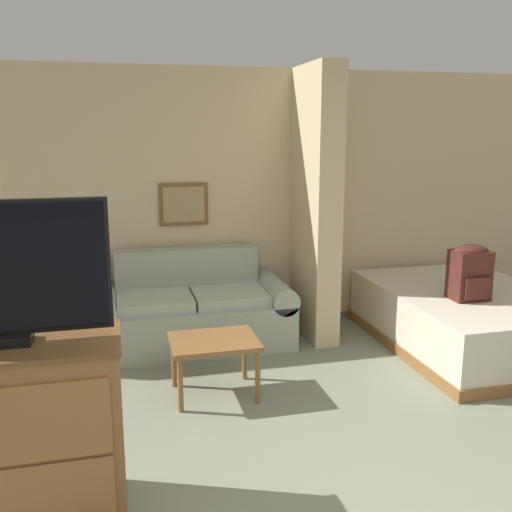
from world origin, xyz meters
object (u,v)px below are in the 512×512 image
object	(u,v)px
couch	(192,312)
coffee_table	(214,346)
table_lamp	(68,268)
bed	(466,317)
backpack	(470,271)
tv_dresser	(16,436)

from	to	relation	value
couch	coffee_table	size ratio (longest dim) A/B	2.85
couch	table_lamp	distance (m)	1.19
couch	bed	xyz separation A→B (m)	(2.51, -0.66, -0.05)
bed	backpack	xyz separation A→B (m)	(-0.17, -0.25, 0.52)
tv_dresser	bed	distance (m)	4.08
tv_dresser	backpack	distance (m)	3.83
tv_dresser	backpack	size ratio (longest dim) A/B	2.20
bed	backpack	size ratio (longest dim) A/B	4.26
couch	tv_dresser	world-z (taller)	tv_dresser
tv_dresser	bed	world-z (taller)	tv_dresser
coffee_table	bed	size ratio (longest dim) A/B	0.31
couch	table_lamp	bearing A→B (deg)	176.75
table_lamp	tv_dresser	world-z (taller)	tv_dresser
couch	bed	bearing A→B (deg)	-14.73
table_lamp	tv_dresser	xyz separation A→B (m)	(-0.11, -2.40, -0.30)
couch	coffee_table	world-z (taller)	couch
couch	backpack	bearing A→B (deg)	-21.22
coffee_table	backpack	xyz separation A→B (m)	(2.32, 0.21, 0.40)
table_lamp	couch	bearing A→B (deg)	-3.25
table_lamp	bed	bearing A→B (deg)	-11.33
bed	coffee_table	bearing A→B (deg)	-169.58
couch	backpack	world-z (taller)	backpack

